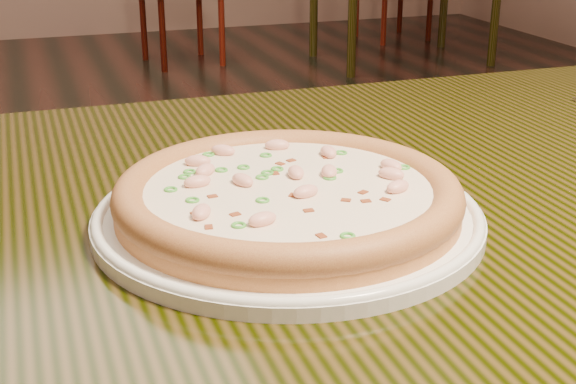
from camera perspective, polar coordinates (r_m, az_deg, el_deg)
name	(u,v)px	position (r m, az deg, el deg)	size (l,w,h in m)	color
hero_table	(384,280)	(0.82, 6.86, -6.20)	(1.20, 0.80, 0.75)	black
plate	(288,215)	(0.69, 0.00, -1.65)	(0.33, 0.33, 0.02)	white
pizza	(288,195)	(0.68, -0.01, -0.22)	(0.30, 0.30, 0.03)	#CB894C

